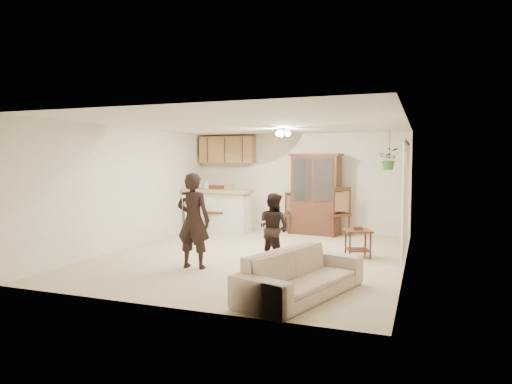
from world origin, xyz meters
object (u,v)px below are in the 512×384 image
(adult, at_px, (193,215))
(child, at_px, (273,225))
(chair_hutch_right, at_px, (336,222))
(china_hutch, at_px, (316,195))
(chair_hutch_left, at_px, (287,221))
(sofa, at_px, (302,269))
(chair_bar, at_px, (216,219))
(side_table, at_px, (358,243))

(adult, height_order, child, adult)
(child, height_order, chair_hutch_right, child)
(china_hutch, height_order, chair_hutch_left, china_hutch)
(child, xyz_separation_m, chair_hutch_left, (-0.74, 3.41, -0.39))
(sofa, bearing_deg, chair_hutch_left, 36.03)
(child, xyz_separation_m, chair_hutch_right, (0.51, 3.31, -0.34))
(chair_hutch_right, bearing_deg, chair_bar, -30.64)
(chair_hutch_left, bearing_deg, china_hutch, 17.58)
(sofa, height_order, chair_hutch_right, chair_hutch_right)
(chair_hutch_right, bearing_deg, chair_hutch_left, -45.83)
(side_table, height_order, chair_hutch_left, chair_hutch_left)
(child, distance_m, side_table, 1.73)
(adult, bearing_deg, china_hutch, -106.82)
(chair_bar, bearing_deg, adult, -86.10)
(adult, relative_size, china_hutch, 0.91)
(sofa, bearing_deg, china_hutch, 28.46)
(sofa, relative_size, chair_bar, 1.58)
(sofa, bearing_deg, chair_hutch_right, 22.76)
(china_hutch, height_order, side_table, china_hutch)
(china_hutch, bearing_deg, adult, -97.68)
(adult, distance_m, chair_bar, 3.82)
(side_table, bearing_deg, chair_hutch_left, 131.14)
(chair_hutch_left, distance_m, chair_hutch_right, 1.26)
(sofa, distance_m, china_hutch, 5.24)
(sofa, xyz_separation_m, adult, (-2.12, 0.93, 0.53))
(sofa, xyz_separation_m, side_table, (0.37, 2.76, -0.10))
(side_table, bearing_deg, sofa, -97.60)
(chair_bar, bearing_deg, china_hutch, -1.09)
(china_hutch, xyz_separation_m, chair_bar, (-2.41, -0.63, -0.65))
(adult, relative_size, side_table, 2.94)
(china_hutch, relative_size, chair_bar, 1.67)
(sofa, xyz_separation_m, child, (-0.97, 1.73, 0.31))
(side_table, bearing_deg, china_hutch, 119.81)
(china_hutch, bearing_deg, child, -82.20)
(child, distance_m, chair_hutch_left, 3.51)
(adult, bearing_deg, chair_bar, -71.88)
(adult, distance_m, chair_hutch_right, 4.48)
(side_table, height_order, chair_bar, chair_bar)
(child, height_order, chair_bar, child)
(chair_bar, xyz_separation_m, chair_hutch_left, (1.68, 0.66, -0.05))
(chair_hutch_right, bearing_deg, sofa, 53.56)
(sofa, height_order, chair_hutch_left, chair_hutch_left)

